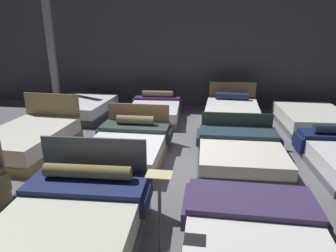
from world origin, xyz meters
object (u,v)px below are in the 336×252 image
(bed_6, at_px, (240,152))
(bed_8, at_px, (81,109))
(bed_2, at_px, (255,249))
(bed_1, at_px, (72,227))
(support_pillar, at_px, (52,53))
(bed_10, at_px, (232,113))
(bed_4, at_px, (28,140))
(bed_5, at_px, (128,146))
(price_sign, at_px, (160,226))
(bed_11, at_px, (312,119))
(bed_9, at_px, (155,111))

(bed_6, xyz_separation_m, bed_8, (-4.42, 2.58, 0.03))
(bed_2, height_order, bed_8, bed_2)
(bed_1, relative_size, support_pillar, 0.59)
(bed_8, xyz_separation_m, bed_10, (4.41, 0.09, 0.02))
(bed_1, bearing_deg, bed_2, -2.65)
(bed_4, height_order, bed_5, bed_4)
(bed_1, height_order, bed_10, bed_1)
(price_sign, bearing_deg, bed_6, 67.53)
(bed_1, height_order, bed_6, bed_1)
(bed_2, distance_m, support_pillar, 8.72)
(price_sign, bearing_deg, bed_10, 78.28)
(bed_11, bearing_deg, bed_2, -115.04)
(bed_1, height_order, bed_8, bed_1)
(support_pillar, bearing_deg, bed_11, -8.39)
(bed_4, bearing_deg, bed_6, 3.75)
(bed_10, bearing_deg, bed_6, -87.08)
(bed_2, xyz_separation_m, bed_11, (2.16, 5.28, -0.01))
(price_sign, bearing_deg, bed_8, 121.62)
(bed_5, height_order, price_sign, price_sign)
(bed_2, relative_size, support_pillar, 0.61)
(bed_8, distance_m, bed_9, 2.22)
(bed_1, relative_size, bed_8, 0.97)
(bed_9, distance_m, price_sign, 5.55)
(bed_9, xyz_separation_m, support_pillar, (-3.55, 0.98, 1.52))
(bed_5, xyz_separation_m, bed_11, (4.35, 2.58, -0.01))
(bed_9, relative_size, price_sign, 1.97)
(bed_10, bearing_deg, bed_5, -126.76)
(bed_10, distance_m, price_sign, 5.54)
(bed_4, height_order, bed_6, bed_4)
(bed_1, relative_size, bed_2, 0.96)
(bed_1, distance_m, support_pillar, 7.49)
(bed_9, relative_size, bed_11, 0.95)
(bed_8, bearing_deg, price_sign, -55.41)
(bed_9, bearing_deg, price_sign, -82.07)
(bed_8, height_order, price_sign, price_sign)
(bed_5, relative_size, bed_8, 1.00)
(price_sign, bearing_deg, bed_4, 141.28)
(bed_11, bearing_deg, price_sign, -124.31)
(support_pillar, bearing_deg, bed_2, -48.51)
(bed_8, height_order, bed_10, bed_10)
(bed_4, xyz_separation_m, bed_11, (6.56, 2.60, -0.04))
(bed_6, relative_size, bed_10, 1.00)
(bed_2, bearing_deg, bed_1, 179.98)
(bed_10, height_order, price_sign, price_sign)
(price_sign, height_order, support_pillar, support_pillar)
(bed_11, bearing_deg, bed_9, 174.92)
(bed_4, relative_size, bed_10, 1.10)
(bed_5, height_order, bed_8, bed_5)
(bed_1, bearing_deg, bed_6, 48.88)
(bed_6, xyz_separation_m, bed_11, (2.09, 2.51, 0.01))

